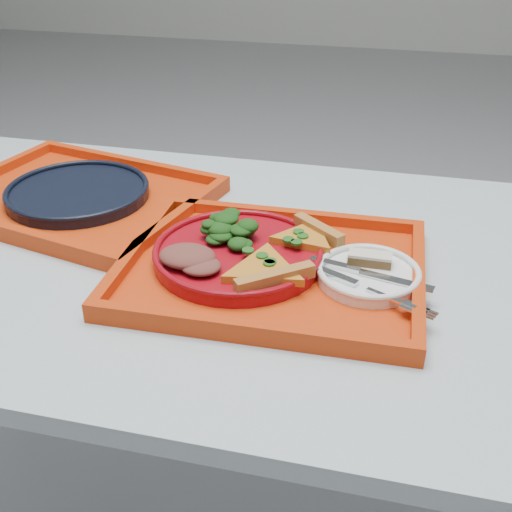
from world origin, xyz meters
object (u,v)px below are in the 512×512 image
Objects in this scene: tray_main at (272,272)px; dinner_plate at (238,256)px; navy_plate at (78,194)px; tray_far at (79,201)px; dessert_bar at (370,259)px.

tray_main is 1.73× the size of dinner_plate.
navy_plate is at bearing 156.42° from dinner_plate.
dessert_bar is at bearing -1.47° from tray_far.
dinner_plate is at bearing 168.49° from tray_main.
navy_plate is at bearing 102.65° from tray_far.
navy_plate is at bearing 156.91° from tray_main.
tray_main is 0.15m from dessert_bar.
dinner_plate reaches higher than tray_main.
tray_main is at bearing -10.30° from dinner_plate.
tray_main is 7.01× the size of dessert_bar.
tray_far is 0.01m from navy_plate.
tray_main is 0.43m from tray_far.
tray_far is 0.38m from dinner_plate.
tray_far is at bearing 166.11° from dessert_bar.
dessert_bar reaches higher than tray_far.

